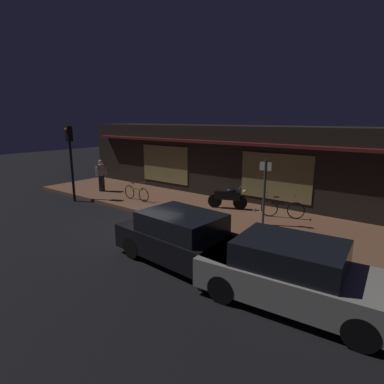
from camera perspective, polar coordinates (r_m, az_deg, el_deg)
The scene contains 11 objects.
ground_plane at distance 12.23m, azimuth -9.46°, elevation -5.92°, with size 60.00×60.00×0.00m, color black.
sidewalk_slab at distance 14.31m, azimuth -0.67°, elevation -2.61°, with size 18.00×4.00×0.15m, color brown.
storefront_building at distance 16.71m, azimuth 6.56°, elevation 5.63°, with size 18.00×3.30×3.60m.
motorcycle at distance 13.70m, azimuth 6.53°, elevation -0.94°, with size 1.63×0.82×0.97m.
bicycle_parked at distance 12.88m, azimuth 15.91°, elevation -2.90°, with size 1.58×0.64×0.91m.
bicycle_extra at distance 15.25m, azimuth -9.95°, elevation -0.15°, with size 1.66×0.42×0.91m.
person_photographer at distance 17.52m, azimuth -15.98°, elevation 2.98°, with size 0.58×0.44×1.67m.
sign_post at distance 11.61m, azimuth 12.88°, elevation 0.65°, with size 0.44×0.09×2.40m.
traffic_light_pole at distance 16.14m, azimuth -21.01°, elevation 7.00°, with size 0.24×0.33×3.60m.
parked_car_near at distance 8.87m, azimuth -1.40°, elevation -8.35°, with size 4.22×2.06×1.42m.
parked_car_far at distance 7.33m, azimuth 17.82°, elevation -13.80°, with size 4.22×2.07×1.42m.
Camera 1 is at (8.54, -7.82, 3.94)m, focal length 29.71 mm.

